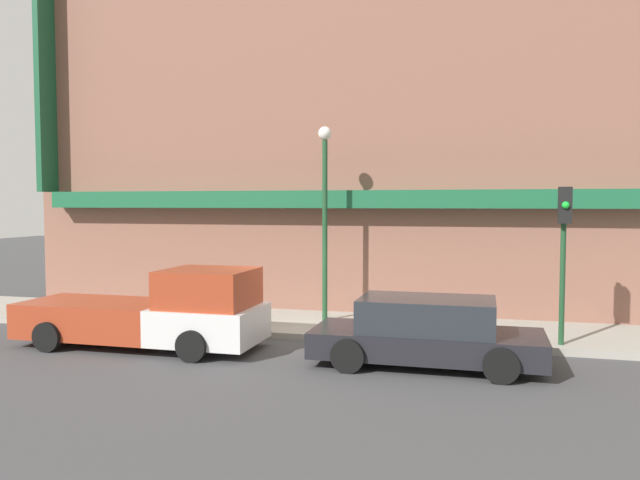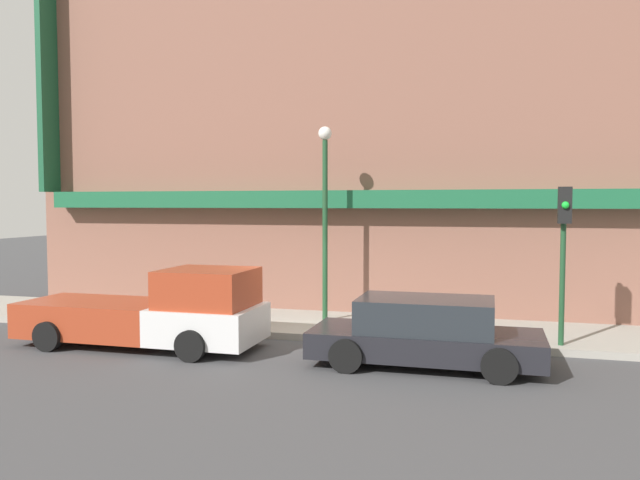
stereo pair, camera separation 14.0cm
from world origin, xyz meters
TOP-DOWN VIEW (x-y plane):
  - ground_plane at (0.00, 0.00)m, footprint 80.00×80.00m
  - sidewalk at (0.00, 1.65)m, footprint 36.00×3.29m
  - building at (-0.02, 4.77)m, footprint 19.80×3.80m
  - pickup_truck at (-3.06, -1.53)m, footprint 5.69×2.15m
  - parked_car at (3.07, -1.53)m, footprint 4.66×2.07m
  - fire_hydrant at (-3.13, 0.62)m, footprint 0.16×0.16m
  - street_lamp at (0.05, 1.86)m, footprint 0.36×0.36m
  - traffic_light at (5.87, 0.34)m, footprint 0.28×0.42m

SIDE VIEW (x-z plane):
  - ground_plane at x=0.00m, z-range 0.00..0.00m
  - sidewalk at x=0.00m, z-range 0.00..0.17m
  - fire_hydrant at x=-3.13m, z-range 0.17..0.81m
  - parked_car at x=3.07m, z-range -0.01..1.38m
  - pickup_truck at x=-3.06m, z-range -0.12..1.73m
  - traffic_light at x=5.87m, z-range 0.84..4.34m
  - street_lamp at x=0.05m, z-range 0.85..6.03m
  - building at x=-0.02m, z-range -0.01..11.23m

